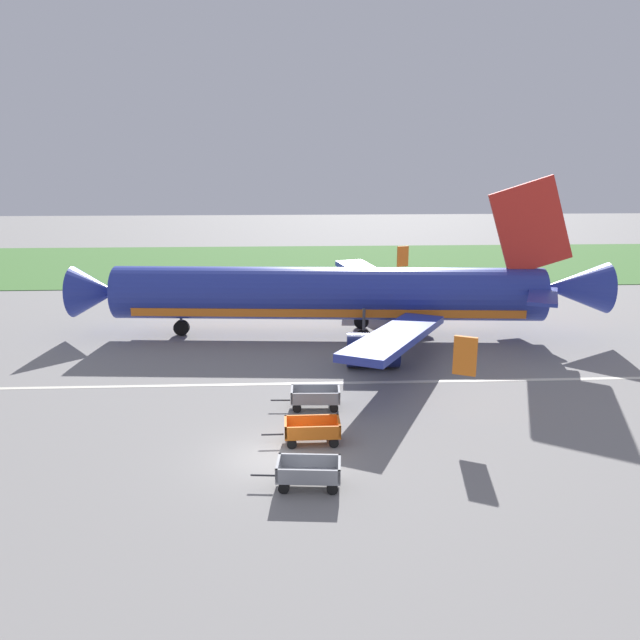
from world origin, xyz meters
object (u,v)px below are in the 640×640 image
at_px(airplane, 342,295).
at_px(baggage_cart_third_in_row, 315,397).
at_px(baggage_cart_nearest, 308,473).
at_px(baggage_cart_second_in_row, 312,430).

height_order(airplane, baggage_cart_third_in_row, airplane).
bearing_deg(baggage_cart_nearest, airplane, 81.84).
height_order(airplane, baggage_cart_nearest, airplane).
xyz_separation_m(airplane, baggage_cart_third_in_row, (-2.42, -13.05, -2.45)).
xyz_separation_m(baggage_cart_second_in_row, baggage_cart_third_in_row, (0.30, 3.99, 0.00)).
bearing_deg(baggage_cart_third_in_row, baggage_cart_second_in_row, -94.33).
bearing_deg(airplane, baggage_cart_second_in_row, -99.08).
bearing_deg(baggage_cart_third_in_row, airplane, 79.49).
bearing_deg(baggage_cart_nearest, baggage_cart_third_in_row, 85.81).
bearing_deg(baggage_cart_second_in_row, airplane, 80.92).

